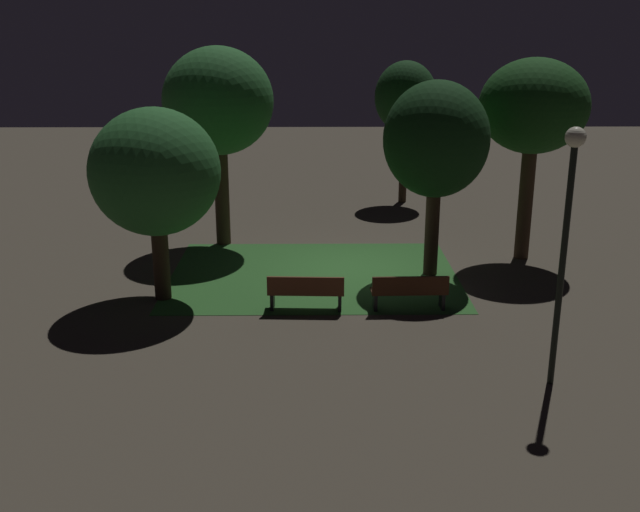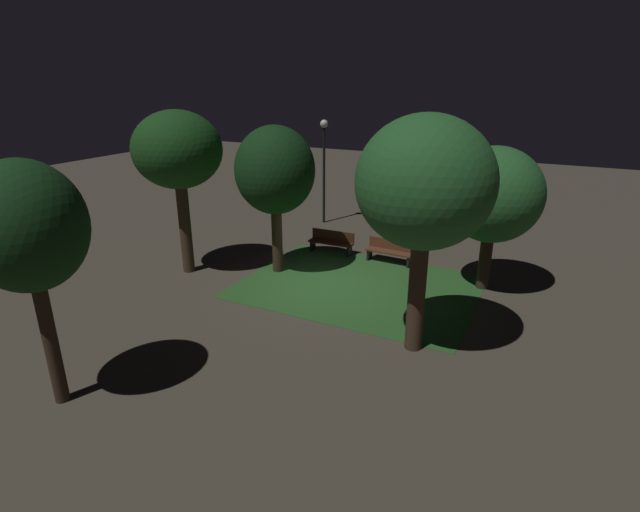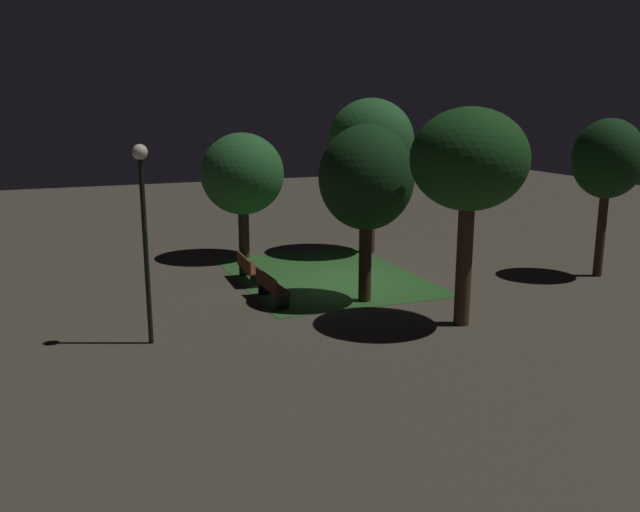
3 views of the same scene
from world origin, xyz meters
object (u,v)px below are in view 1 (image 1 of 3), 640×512
bench_front_left (306,291)px  bench_back_row (409,291)px  tree_lawn_side (218,103)px  lamp_post_path_center (567,216)px  tree_near_wall (406,98)px  tree_back_left (155,173)px  tree_left_canopy (436,141)px  tree_right_canopy (533,108)px

bench_front_left → bench_back_row: bearing=-0.0°
tree_lawn_side → lamp_post_path_center: (7.23, -9.39, -1.05)m
tree_near_wall → tree_back_left: bearing=-124.5°
tree_left_canopy → tree_right_canopy: bearing=27.0°
tree_near_wall → lamp_post_path_center: tree_near_wall is taller
tree_lawn_side → lamp_post_path_center: 11.89m
tree_back_left → lamp_post_path_center: size_ratio=0.97×
bench_front_left → tree_near_wall: size_ratio=0.35×
bench_front_left → lamp_post_path_center: 6.57m
tree_back_left → bench_front_left: bearing=-13.5°
bench_front_left → tree_near_wall: (3.60, 11.22, 3.42)m
bench_back_row → lamp_post_path_center: bearing=-59.6°
tree_back_left → lamp_post_path_center: lamp_post_path_center is taller
tree_right_canopy → tree_left_canopy: size_ratio=1.09×
lamp_post_path_center → tree_near_wall: bearing=94.0°
tree_near_wall → tree_lawn_side: size_ratio=0.89×
tree_left_canopy → bench_back_row: bearing=-109.0°
tree_right_canopy → tree_left_canopy: 3.29m
tree_near_wall → tree_back_left: size_ratio=1.12×
tree_near_wall → tree_lawn_side: (-6.19, -5.58, 0.39)m
tree_right_canopy → lamp_post_path_center: 8.06m
tree_near_wall → tree_back_left: (-7.13, -10.37, -0.76)m
lamp_post_path_center → bench_back_row: bearing=120.4°
tree_right_canopy → lamp_post_path_center: size_ratio=1.17×
tree_back_left → lamp_post_path_center: (8.17, -4.60, 0.10)m
bench_back_row → lamp_post_path_center: 5.15m
bench_back_row → lamp_post_path_center: lamp_post_path_center is taller
bench_back_row → tree_right_canopy: size_ratio=0.32×
tree_lawn_side → tree_left_canopy: bearing=-27.0°
tree_right_canopy → tree_near_wall: (-2.62, 7.14, -0.38)m
bench_front_left → tree_back_left: tree_back_left is taller
bench_front_left → tree_left_canopy: bearing=38.1°
tree_near_wall → tree_back_left: 12.61m
bench_front_left → bench_back_row: 2.44m
bench_front_left → tree_left_canopy: tree_left_canopy is taller
bench_back_row → tree_back_left: 6.59m
bench_back_row → tree_right_canopy: tree_right_canopy is taller
bench_front_left → tree_right_canopy: bearing=33.3°
bench_back_row → tree_left_canopy: bearing=71.0°
tree_left_canopy → tree_near_wall: bearing=88.3°
bench_back_row → tree_left_canopy: 4.19m
tree_lawn_side → tree_back_left: bearing=-101.1°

